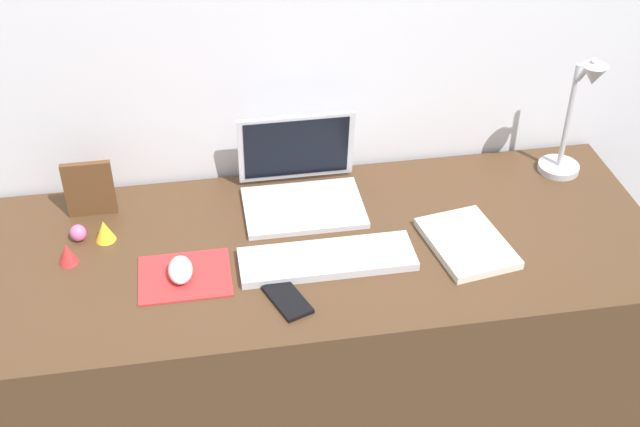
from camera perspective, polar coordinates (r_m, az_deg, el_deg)
name	(u,v)px	position (r m, az deg, el deg)	size (l,w,h in m)	color
back_wall	(302,177)	(2.35, -1.19, 2.45)	(2.84, 0.05, 1.38)	silver
desk	(324,352)	(2.28, 0.30, -9.35)	(1.64, 0.65, 0.74)	#4C331E
laptop	(300,180)	(2.15, -1.34, 2.25)	(0.30, 0.24, 0.21)	silver
keyboard	(327,259)	(1.97, 0.49, -3.10)	(0.41, 0.13, 0.02)	silver
mousepad	(185,276)	(1.96, -9.12, -4.20)	(0.21, 0.17, 0.00)	red
mouse	(180,270)	(1.95, -9.41, -3.77)	(0.06, 0.10, 0.03)	silver
cell_phone	(288,299)	(1.87, -2.21, -5.82)	(0.06, 0.13, 0.01)	black
desk_lamp	(574,123)	(2.27, 16.79, 5.90)	(0.11, 0.17, 0.36)	#B7B7BC
notebook_pad	(467,243)	(2.04, 9.90, -1.97)	(0.17, 0.24, 0.02)	silver
picture_frame	(89,189)	(2.16, -15.32, 1.61)	(0.12, 0.02, 0.15)	brown
toy_figurine_pink	(78,233)	(2.11, -16.03, -1.27)	(0.04, 0.04, 0.04)	pink
toy_figurine_yellow	(104,231)	(2.09, -14.35, -1.13)	(0.05, 0.05, 0.05)	yellow
toy_figurine_red	(67,254)	(2.04, -16.71, -2.62)	(0.05, 0.05, 0.05)	red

